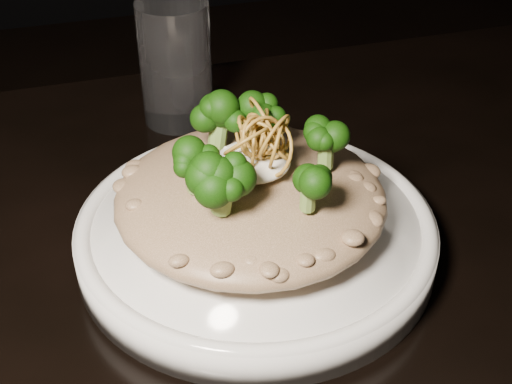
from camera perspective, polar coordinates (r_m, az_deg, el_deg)
The scene contains 6 objects.
plate at distance 0.55m, azimuth 0.00°, elevation -3.48°, with size 0.27×0.27×0.03m, color silver.
risotto at distance 0.53m, azimuth -0.44°, elevation -0.40°, with size 0.20×0.20×0.04m, color brown.
broccoli at distance 0.50m, azimuth 0.55°, elevation 3.46°, with size 0.12×0.12×0.05m, color black, non-canonical shape.
cheese at distance 0.51m, azimuth -0.25°, elevation 2.47°, with size 0.05×0.05×0.02m, color white.
shallots at distance 0.50m, azimuth 0.01°, elevation 4.88°, with size 0.05×0.05×0.03m, color brown, non-canonical shape.
drinking_glass at distance 0.70m, azimuth -6.46°, elevation 10.20°, with size 0.07×0.07×0.12m, color white.
Camera 1 is at (-0.07, -0.34, 1.11)m, focal length 50.00 mm.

